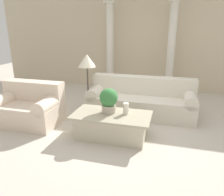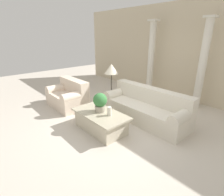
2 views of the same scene
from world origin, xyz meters
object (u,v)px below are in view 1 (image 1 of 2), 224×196
Objects in this scene: loveseat at (29,107)px; coffee_table at (112,125)px; potted_plant at (109,100)px; floor_lamp at (87,63)px; sofa_long at (141,100)px.

loveseat reaches higher than coffee_table.
potted_plant reaches higher than loveseat.
potted_plant reaches higher than coffee_table.
floor_lamp is (-0.83, 1.09, 0.46)m from potted_plant.
sofa_long is at bearing 4.29° from floor_lamp.
floor_lamp is at bearing -175.71° from sofa_long.
floor_lamp is at bearing 128.23° from coffee_table.
sofa_long reaches higher than coffee_table.
coffee_table is 1.73m from floor_lamp.
loveseat is 1.85m from coffee_table.
potted_plant is at bearing -110.05° from sofa_long.
potted_plant is at bearing -3.17° from loveseat.
floor_lamp is (0.93, 0.99, 0.80)m from loveseat.
floor_lamp reaches higher than potted_plant.
loveseat is at bearing -133.28° from floor_lamp.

